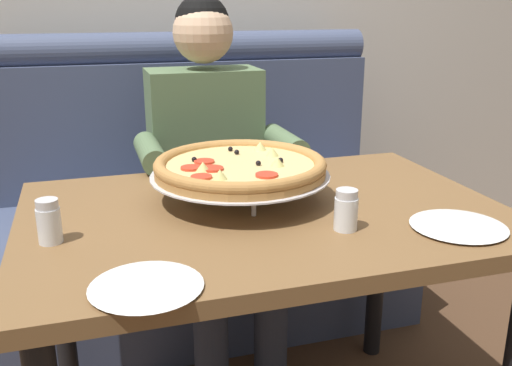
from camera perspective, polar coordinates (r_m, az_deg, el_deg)
name	(u,v)px	position (r m, az deg, el deg)	size (l,w,h in m)	color
booth_bench	(199,217)	(2.36, -5.74, -3.41)	(1.62, 0.78, 1.13)	#424C6B
dining_table	(265,244)	(1.48, 0.87, -6.10)	(1.21, 0.83, 0.74)	brown
diner_main	(213,160)	(2.02, -4.36, 2.27)	(0.54, 0.64, 1.27)	#2D3342
pizza	(240,167)	(1.48, -1.61, 1.58)	(0.47, 0.47, 0.12)	silver
shaker_parmesan	(346,213)	(1.32, 9.02, -2.97)	(0.05, 0.05, 0.10)	white
shaker_oregano	(49,224)	(1.31, -20.05, -3.94)	(0.05, 0.05, 0.10)	white
plate_near_left	(458,224)	(1.40, 19.66, -3.89)	(0.22, 0.22, 0.02)	white
plate_near_right	(146,284)	(1.07, -10.98, -9.89)	(0.21, 0.21, 0.02)	white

